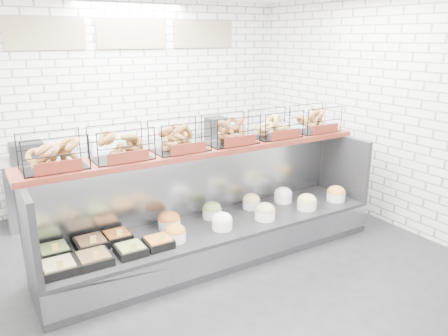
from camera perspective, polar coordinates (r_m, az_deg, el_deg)
ground at (r=5.01m, az=0.83°, el=-12.64°), size 5.50×5.50×0.00m
room_shell at (r=4.90m, az=-2.92°, el=12.05°), size 5.02×5.51×3.01m
display_case at (r=5.11m, az=-1.37°, el=-7.85°), size 4.00×0.90×1.20m
bagel_shelf at (r=4.93m, az=-2.32°, el=4.20°), size 4.10×0.50×0.40m
prep_counter at (r=6.84m, az=-10.18°, el=-0.43°), size 4.00×0.60×1.20m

